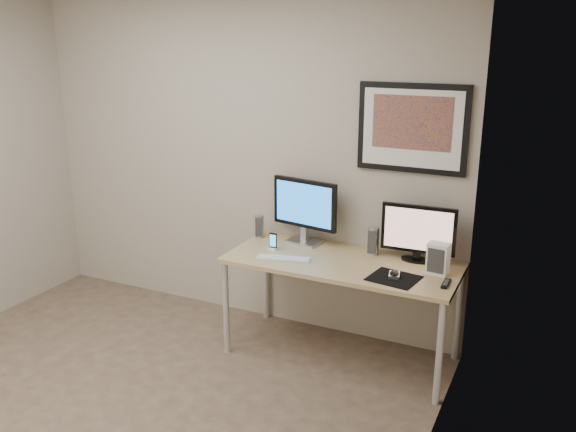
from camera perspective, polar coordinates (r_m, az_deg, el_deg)
name	(u,v)px	position (r m, az deg, el deg)	size (l,w,h in m)	color
floor	(104,421)	(4.02, -16.85, -17.89)	(3.60, 3.60, 0.00)	#4F3C31
room	(132,138)	(3.71, -14.37, 7.07)	(3.60, 3.60, 3.60)	white
desk	(342,269)	(4.25, 5.09, -4.98)	(1.60, 0.70, 0.73)	#9B804B
framed_art	(412,128)	(4.21, 11.54, 8.05)	(0.75, 0.04, 0.60)	black
monitor_large	(305,208)	(4.48, 1.57, 0.73)	(0.53, 0.21, 0.48)	#B1B1B6
monitor_tv	(418,232)	(4.22, 12.10, -1.46)	(0.51, 0.12, 0.40)	black
speaker_left	(259,226)	(4.66, -2.71, -0.94)	(0.07, 0.07, 0.18)	#B1B1B6
speaker_right	(373,241)	(4.34, 8.00, -2.30)	(0.08, 0.08, 0.20)	#B1B1B6
phone_dock	(273,241)	(4.39, -1.40, -2.39)	(0.06, 0.06, 0.13)	black
keyboard	(283,258)	(4.23, -0.42, -3.97)	(0.38, 0.10, 0.01)	silver
mousepad	(394,278)	(3.97, 9.88, -5.75)	(0.30, 0.27, 0.00)	black
mouse	(394,274)	(3.99, 9.92, -5.35)	(0.06, 0.11, 0.04)	black
remote	(446,283)	(3.94, 14.57, -6.12)	(0.04, 0.15, 0.02)	black
fan_unit	(438,259)	(4.07, 13.88, -3.88)	(0.13, 0.10, 0.21)	white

